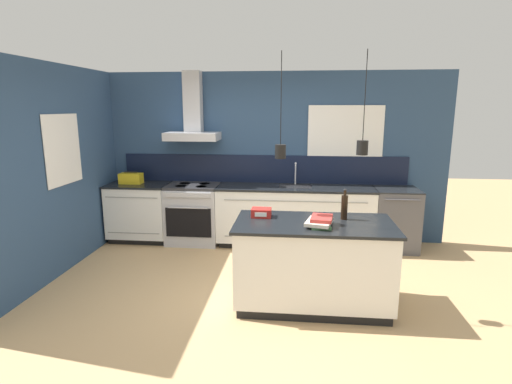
{
  "coord_description": "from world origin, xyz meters",
  "views": [
    {
      "loc": [
        0.52,
        -4.16,
        2.07
      ],
      "look_at": [
        0.04,
        0.6,
        1.05
      ],
      "focal_mm": 28.0,
      "sensor_mm": 36.0,
      "label": 1
    }
  ],
  "objects_px": {
    "dishwasher": "(395,219)",
    "bottle_on_island": "(344,207)",
    "book_stack": "(320,221)",
    "yellow_toolbox": "(131,178)",
    "red_supply_box": "(261,213)",
    "oven_range": "(194,214)"
  },
  "relations": [
    {
      "from": "oven_range",
      "to": "book_stack",
      "type": "relative_size",
      "value": 2.49
    },
    {
      "from": "yellow_toolbox",
      "to": "red_supply_box",
      "type": "bearing_deg",
      "value": -38.06
    },
    {
      "from": "bottle_on_island",
      "to": "red_supply_box",
      "type": "relative_size",
      "value": 1.55
    },
    {
      "from": "bottle_on_island",
      "to": "book_stack",
      "type": "bearing_deg",
      "value": -134.29
    },
    {
      "from": "red_supply_box",
      "to": "book_stack",
      "type": "bearing_deg",
      "value": -24.42
    },
    {
      "from": "oven_range",
      "to": "bottle_on_island",
      "type": "height_order",
      "value": "bottle_on_island"
    },
    {
      "from": "oven_range",
      "to": "yellow_toolbox",
      "type": "bearing_deg",
      "value": 179.74
    },
    {
      "from": "dishwasher",
      "to": "yellow_toolbox",
      "type": "xyz_separation_m",
      "value": [
        -4.01,
        0.0,
        0.54
      ]
    },
    {
      "from": "bottle_on_island",
      "to": "yellow_toolbox",
      "type": "bearing_deg",
      "value": 150.69
    },
    {
      "from": "yellow_toolbox",
      "to": "bottle_on_island",
      "type": "bearing_deg",
      "value": -29.31
    },
    {
      "from": "dishwasher",
      "to": "bottle_on_island",
      "type": "bearing_deg",
      "value": -119.06
    },
    {
      "from": "dishwasher",
      "to": "book_stack",
      "type": "xyz_separation_m",
      "value": [
        -1.22,
        -1.98,
        0.5
      ]
    },
    {
      "from": "book_stack",
      "to": "bottle_on_island",
      "type": "bearing_deg",
      "value": 45.71
    },
    {
      "from": "book_stack",
      "to": "red_supply_box",
      "type": "distance_m",
      "value": 0.67
    },
    {
      "from": "oven_range",
      "to": "yellow_toolbox",
      "type": "relative_size",
      "value": 2.68
    },
    {
      "from": "book_stack",
      "to": "yellow_toolbox",
      "type": "xyz_separation_m",
      "value": [
        -2.79,
        1.99,
        0.03
      ]
    },
    {
      "from": "oven_range",
      "to": "yellow_toolbox",
      "type": "xyz_separation_m",
      "value": [
        -0.97,
        0.0,
        0.54
      ]
    },
    {
      "from": "oven_range",
      "to": "dishwasher",
      "type": "bearing_deg",
      "value": 0.08
    },
    {
      "from": "red_supply_box",
      "to": "yellow_toolbox",
      "type": "bearing_deg",
      "value": 141.94
    },
    {
      "from": "bottle_on_island",
      "to": "red_supply_box",
      "type": "bearing_deg",
      "value": 179.37
    },
    {
      "from": "book_stack",
      "to": "oven_range",
      "type": "bearing_deg",
      "value": 132.56
    },
    {
      "from": "dishwasher",
      "to": "book_stack",
      "type": "bearing_deg",
      "value": -121.49
    }
  ]
}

